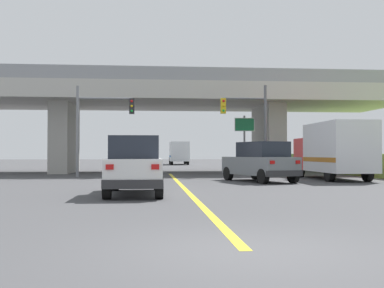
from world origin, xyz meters
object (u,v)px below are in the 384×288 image
Objects in this scene: suv_crossing at (260,162)px; semi_truck_distant at (179,153)px; highway_sign at (244,131)px; box_truck at (334,150)px; suv_lead at (135,166)px; traffic_signal_farside at (97,119)px; traffic_signal_nearside at (251,120)px.

semi_truck_distant is at bearing 74.18° from suv_crossing.
highway_sign reaches higher than semi_truck_distant.
highway_sign reaches higher than box_truck.
suv_lead is at bearing -95.50° from semi_truck_distant.
semi_truck_distant is at bearing 77.50° from traffic_signal_farside.
suv_lead is at bearing -78.09° from traffic_signal_farside.
suv_lead is at bearing -140.98° from box_truck.
box_truck is 1.21× the size of traffic_signal_nearside.
semi_truck_distant is (-3.12, 27.10, -1.49)m from highway_sign.
highway_sign reaches higher than suv_lead.
highway_sign is (10.10, 4.39, -0.51)m from traffic_signal_farside.
box_truck reaches higher than suv_lead.
highway_sign is (1.27, 10.23, 2.03)m from suv_crossing.
traffic_signal_farside is at bearing 101.91° from suv_lead.
suv_crossing is 37.38m from semi_truck_distant.
box_truck is 1.24× the size of traffic_signal_farside.
box_truck is at bearing -69.38° from highway_sign.
suv_crossing is at bearing -97.05° from highway_sign.
box_truck is (4.51, 1.62, 0.61)m from suv_crossing.
traffic_signal_nearside is at bearing 61.43° from suv_lead.
traffic_signal_farside reaches higher than semi_truck_distant.
suv_crossing is at bearing -87.16° from semi_truck_distant.
suv_lead is 0.69× the size of semi_truck_distant.
traffic_signal_nearside is 0.85× the size of semi_truck_distant.
traffic_signal_farside is at bearing 178.18° from traffic_signal_nearside.
box_truck reaches higher than suv_crossing.
box_truck is at bearing -45.93° from traffic_signal_nearside.
semi_truck_distant is (4.27, 44.33, 0.53)m from suv_lead.
highway_sign is at bearing 83.22° from traffic_signal_nearside.
highway_sign is at bearing -83.43° from semi_truck_distant.
traffic_signal_nearside is 1.37× the size of highway_sign.
traffic_signal_nearside is 4.75m from highway_sign.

